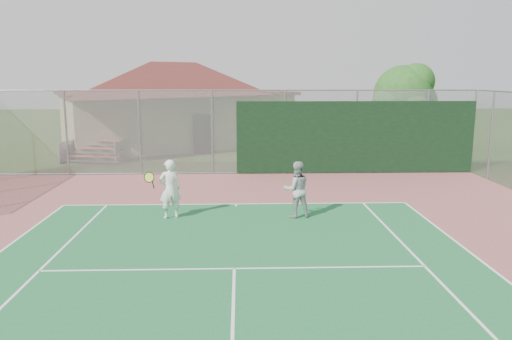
{
  "coord_description": "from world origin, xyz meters",
  "views": [
    {
      "loc": [
        0.14,
        -3.67,
        4.05
      ],
      "look_at": [
        0.6,
        10.55,
        1.38
      ],
      "focal_mm": 35.0,
      "sensor_mm": 36.0,
      "label": 1
    }
  ],
  "objects_px": {
    "tree": "(405,97)",
    "bleachers": "(96,151)",
    "player_grey_back": "(297,190)",
    "player_white_front": "(170,189)",
    "clubhouse": "(173,96)"
  },
  "relations": [
    {
      "from": "player_white_front",
      "to": "clubhouse",
      "type": "bearing_deg",
      "value": -101.84
    },
    {
      "from": "player_grey_back",
      "to": "bleachers",
      "type": "bearing_deg",
      "value": -58.77
    },
    {
      "from": "bleachers",
      "to": "tree",
      "type": "bearing_deg",
      "value": 13.12
    },
    {
      "from": "tree",
      "to": "bleachers",
      "type": "bearing_deg",
      "value": -179.47
    },
    {
      "from": "clubhouse",
      "to": "player_grey_back",
      "type": "bearing_deg",
      "value": -94.65
    },
    {
      "from": "clubhouse",
      "to": "player_white_front",
      "type": "distance_m",
      "value": 16.46
    },
    {
      "from": "clubhouse",
      "to": "bleachers",
      "type": "height_order",
      "value": "clubhouse"
    },
    {
      "from": "player_white_front",
      "to": "player_grey_back",
      "type": "bearing_deg",
      "value": 161.16
    },
    {
      "from": "tree",
      "to": "player_white_front",
      "type": "height_order",
      "value": "tree"
    },
    {
      "from": "player_grey_back",
      "to": "player_white_front",
      "type": "bearing_deg",
      "value": -9.5
    },
    {
      "from": "bleachers",
      "to": "tree",
      "type": "height_order",
      "value": "tree"
    },
    {
      "from": "clubhouse",
      "to": "tree",
      "type": "height_order",
      "value": "clubhouse"
    },
    {
      "from": "clubhouse",
      "to": "bleachers",
      "type": "xyz_separation_m",
      "value": [
        -2.96,
        -6.22,
        -2.39
      ]
    },
    {
      "from": "clubhouse",
      "to": "tree",
      "type": "bearing_deg",
      "value": -50.65
    },
    {
      "from": "clubhouse",
      "to": "player_grey_back",
      "type": "height_order",
      "value": "clubhouse"
    }
  ]
}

